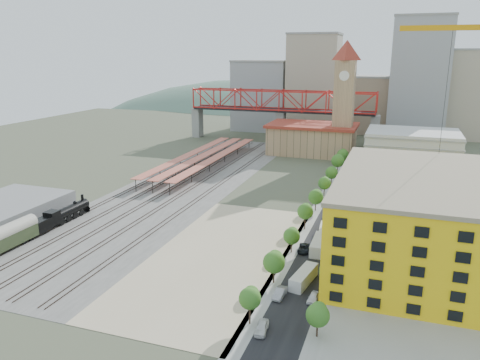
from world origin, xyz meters
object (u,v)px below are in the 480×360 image
(coach, at_px, (1,239))
(site_trailer_d, at_px, (333,214))
(locomotive, at_px, (62,216))
(clock_tower, at_px, (345,88))
(construction_building, at_px, (448,221))
(car_0, at_px, (262,328))
(site_trailer_c, at_px, (325,232))
(site_trailer_a, at_px, (304,277))
(site_trailer_b, at_px, (318,245))

(coach, height_order, site_trailer_d, coach)
(locomotive, distance_m, coach, 19.58)
(coach, bearing_deg, locomotive, 90.00)
(clock_tower, bearing_deg, construction_building, -71.22)
(locomotive, xyz_separation_m, car_0, (63.00, -30.27, -1.36))
(car_0, bearing_deg, site_trailer_c, 81.20)
(car_0, bearing_deg, construction_building, 46.81)
(locomotive, bearing_deg, clock_tower, 61.39)
(clock_tower, height_order, site_trailer_c, clock_tower)
(clock_tower, relative_size, site_trailer_c, 5.63)
(locomotive, relative_size, site_trailer_c, 2.48)
(locomotive, bearing_deg, coach, -90.00)
(site_trailer_c, bearing_deg, locomotive, -173.84)
(site_trailer_a, xyz_separation_m, site_trailer_b, (0.00, 16.35, 0.08))
(site_trailer_d, relative_size, car_0, 2.06)
(site_trailer_b, distance_m, site_trailer_c, 8.48)
(locomotive, relative_size, site_trailer_d, 2.44)
(coach, relative_size, car_0, 4.18)
(clock_tower, height_order, site_trailer_d, clock_tower)
(site_trailer_c, relative_size, car_0, 2.02)
(site_trailer_c, bearing_deg, coach, -158.71)
(coach, height_order, site_trailer_a, coach)
(locomotive, xyz_separation_m, site_trailer_c, (66.00, 12.87, -0.87))
(site_trailer_b, distance_m, site_trailer_d, 21.91)
(coach, distance_m, site_trailer_c, 73.56)
(site_trailer_b, relative_size, site_trailer_c, 1.08)
(clock_tower, distance_m, construction_building, 107.36)
(site_trailer_a, bearing_deg, site_trailer_d, 99.40)
(clock_tower, height_order, site_trailer_b, clock_tower)
(clock_tower, xyz_separation_m, car_0, (5.00, -136.62, -27.92))
(coach, relative_size, site_trailer_b, 1.92)
(site_trailer_a, relative_size, site_trailer_d, 1.00)
(clock_tower, height_order, coach, clock_tower)
(clock_tower, relative_size, coach, 2.72)
(coach, distance_m, car_0, 63.95)
(site_trailer_c, bearing_deg, site_trailer_d, 85.13)
(site_trailer_d, bearing_deg, site_trailer_a, -93.86)
(site_trailer_b, height_order, car_0, site_trailer_b)
(clock_tower, distance_m, locomotive, 124.01)
(site_trailer_a, relative_size, site_trailer_c, 1.02)
(site_trailer_d, distance_m, car_0, 56.66)
(site_trailer_d, bearing_deg, locomotive, -162.13)
(site_trailer_b, distance_m, car_0, 34.80)
(construction_building, bearing_deg, site_trailer_b, -175.70)
(locomotive, relative_size, site_trailer_a, 2.44)
(locomotive, bearing_deg, site_trailer_c, 11.03)
(site_trailer_d, bearing_deg, coach, -149.07)
(clock_tower, relative_size, site_trailer_b, 5.22)
(coach, bearing_deg, site_trailer_b, 19.94)
(construction_building, bearing_deg, locomotive, -176.05)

